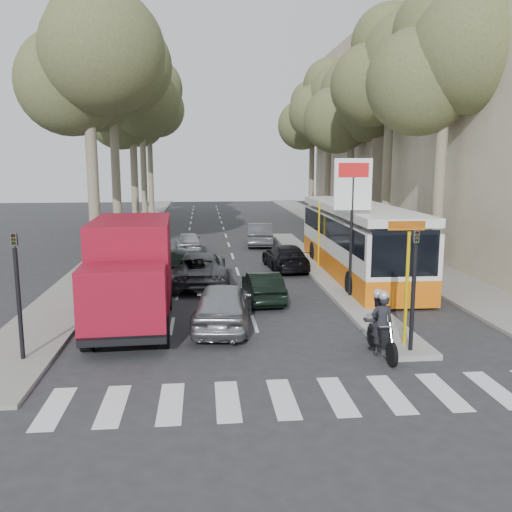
{
  "coord_description": "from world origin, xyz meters",
  "views": [
    {
      "loc": [
        -2.6,
        -15.78,
        5.47
      ],
      "look_at": [
        -0.42,
        6.27,
        1.6
      ],
      "focal_mm": 38.0,
      "sensor_mm": 36.0,
      "label": 1
    }
  ],
  "objects_px": {
    "red_truck": "(131,271)",
    "city_bus": "(357,238)",
    "motorcycle": "(379,324)",
    "silver_hatchback": "(223,305)",
    "dark_hatchback": "(263,287)"
  },
  "relations": [
    {
      "from": "city_bus",
      "to": "red_truck",
      "type": "bearing_deg",
      "value": -142.68
    },
    {
      "from": "red_truck",
      "to": "motorcycle",
      "type": "bearing_deg",
      "value": -27.73
    },
    {
      "from": "red_truck",
      "to": "city_bus",
      "type": "relative_size",
      "value": 0.51
    },
    {
      "from": "silver_hatchback",
      "to": "motorcycle",
      "type": "height_order",
      "value": "motorcycle"
    },
    {
      "from": "silver_hatchback",
      "to": "red_truck",
      "type": "height_order",
      "value": "red_truck"
    },
    {
      "from": "dark_hatchback",
      "to": "city_bus",
      "type": "xyz_separation_m",
      "value": [
        5.08,
        4.55,
        1.23
      ]
    },
    {
      "from": "dark_hatchback",
      "to": "red_truck",
      "type": "bearing_deg",
      "value": 26.52
    },
    {
      "from": "dark_hatchback",
      "to": "motorcycle",
      "type": "distance_m",
      "value": 6.77
    },
    {
      "from": "red_truck",
      "to": "motorcycle",
      "type": "distance_m",
      "value": 8.26
    },
    {
      "from": "silver_hatchback",
      "to": "dark_hatchback",
      "type": "xyz_separation_m",
      "value": [
        1.7,
        3.31,
        -0.18
      ]
    },
    {
      "from": "city_bus",
      "to": "motorcycle",
      "type": "xyz_separation_m",
      "value": [
        -2.41,
        -10.76,
        -0.95
      ]
    },
    {
      "from": "dark_hatchback",
      "to": "city_bus",
      "type": "height_order",
      "value": "city_bus"
    },
    {
      "from": "silver_hatchback",
      "to": "motorcycle",
      "type": "distance_m",
      "value": 5.25
    },
    {
      "from": "motorcycle",
      "to": "red_truck",
      "type": "bearing_deg",
      "value": 153.27
    },
    {
      "from": "city_bus",
      "to": "silver_hatchback",
      "type": "bearing_deg",
      "value": -129.85
    }
  ]
}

